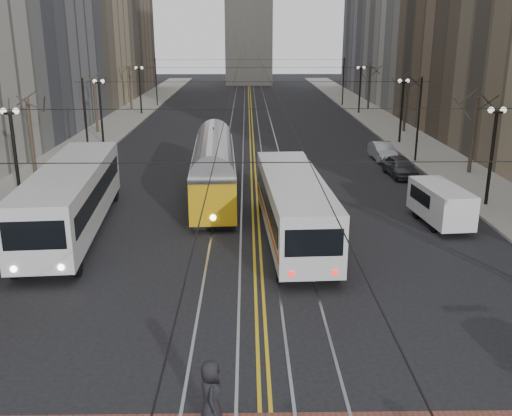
{
  "coord_description": "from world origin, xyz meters",
  "views": [
    {
      "loc": [
        -0.47,
        -14.15,
        9.92
      ],
      "look_at": [
        -0.11,
        8.2,
        3.0
      ],
      "focal_mm": 40.0,
      "sensor_mm": 36.0,
      "label": 1
    }
  ],
  "objects_px": {
    "sedan_silver": "(382,151)",
    "pedestrian_a": "(211,394)",
    "rear_bus": "(293,209)",
    "streetcar": "(214,174)",
    "cargo_van": "(440,206)",
    "sedan_grey": "(400,166)",
    "transit_bus": "(72,200)"
  },
  "relations": [
    {
      "from": "sedan_silver",
      "to": "pedestrian_a",
      "type": "height_order",
      "value": "pedestrian_a"
    },
    {
      "from": "rear_bus",
      "to": "streetcar",
      "type": "bearing_deg",
      "value": 117.07
    },
    {
      "from": "cargo_van",
      "to": "sedan_grey",
      "type": "xyz_separation_m",
      "value": [
        0.66,
        10.74,
        -0.34
      ]
    },
    {
      "from": "sedan_grey",
      "to": "pedestrian_a",
      "type": "bearing_deg",
      "value": -117.72
    },
    {
      "from": "streetcar",
      "to": "pedestrian_a",
      "type": "relative_size",
      "value": 6.93
    },
    {
      "from": "sedan_silver",
      "to": "pedestrian_a",
      "type": "distance_m",
      "value": 34.64
    },
    {
      "from": "sedan_silver",
      "to": "sedan_grey",
      "type": "bearing_deg",
      "value": -92.05
    },
    {
      "from": "pedestrian_a",
      "to": "cargo_van",
      "type": "bearing_deg",
      "value": -39.02
    },
    {
      "from": "transit_bus",
      "to": "cargo_van",
      "type": "bearing_deg",
      "value": -1.76
    },
    {
      "from": "cargo_van",
      "to": "sedan_silver",
      "type": "xyz_separation_m",
      "value": [
        0.66,
        16.29,
        -0.36
      ]
    },
    {
      "from": "cargo_van",
      "to": "pedestrian_a",
      "type": "bearing_deg",
      "value": -130.45
    },
    {
      "from": "rear_bus",
      "to": "cargo_van",
      "type": "xyz_separation_m",
      "value": [
        8.04,
        2.22,
        -0.54
      ]
    },
    {
      "from": "sedan_grey",
      "to": "sedan_silver",
      "type": "distance_m",
      "value": 5.54
    },
    {
      "from": "transit_bus",
      "to": "sedan_silver",
      "type": "xyz_separation_m",
      "value": [
        19.88,
        17.22,
        -1.02
      ]
    },
    {
      "from": "sedan_grey",
      "to": "pedestrian_a",
      "type": "distance_m",
      "value": 29.5
    },
    {
      "from": "cargo_van",
      "to": "pedestrian_a",
      "type": "distance_m",
      "value": 19.77
    },
    {
      "from": "streetcar",
      "to": "transit_bus",
      "type": "bearing_deg",
      "value": -140.62
    },
    {
      "from": "streetcar",
      "to": "cargo_van",
      "type": "xyz_separation_m",
      "value": [
        12.34,
        -5.24,
        -0.49
      ]
    },
    {
      "from": "pedestrian_a",
      "to": "sedan_grey",
      "type": "bearing_deg",
      "value": -28.12
    },
    {
      "from": "streetcar",
      "to": "cargo_van",
      "type": "bearing_deg",
      "value": -25.54
    },
    {
      "from": "cargo_van",
      "to": "sedan_grey",
      "type": "distance_m",
      "value": 10.77
    },
    {
      "from": "streetcar",
      "to": "sedan_grey",
      "type": "distance_m",
      "value": 14.14
    },
    {
      "from": "rear_bus",
      "to": "sedan_silver",
      "type": "bearing_deg",
      "value": 61.97
    },
    {
      "from": "rear_bus",
      "to": "pedestrian_a",
      "type": "height_order",
      "value": "rear_bus"
    },
    {
      "from": "rear_bus",
      "to": "cargo_van",
      "type": "distance_m",
      "value": 8.36
    },
    {
      "from": "transit_bus",
      "to": "pedestrian_a",
      "type": "distance_m",
      "value": 17.27
    },
    {
      "from": "rear_bus",
      "to": "transit_bus",
      "type": "bearing_deg",
      "value": 170.55
    },
    {
      "from": "streetcar",
      "to": "sedan_grey",
      "type": "height_order",
      "value": "streetcar"
    },
    {
      "from": "transit_bus",
      "to": "cargo_van",
      "type": "distance_m",
      "value": 19.26
    },
    {
      "from": "streetcar",
      "to": "sedan_silver",
      "type": "height_order",
      "value": "streetcar"
    },
    {
      "from": "transit_bus",
      "to": "pedestrian_a",
      "type": "xyz_separation_m",
      "value": [
        7.95,
        -15.31,
        -0.76
      ]
    },
    {
      "from": "cargo_van",
      "to": "pedestrian_a",
      "type": "xyz_separation_m",
      "value": [
        -11.27,
        -16.24,
        -0.1
      ]
    }
  ]
}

